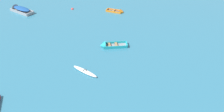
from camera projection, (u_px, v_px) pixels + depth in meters
The scene contains 5 objects.
rowboat_orange_midfield_left at pixel (119, 12), 41.45m from camera, with size 2.91×2.18×0.85m.
rowboat_turquoise_near_left at pixel (108, 46), 32.45m from camera, with size 3.39×1.31×1.11m.
rowboat_grey_center at pixel (19, 9), 41.79m from camera, with size 4.27×4.10×1.33m.
kayak_white_near_right at pixel (85, 71), 27.91m from camera, with size 2.64×2.70×0.31m.
mooring_buoy_between_boats_left at pixel (72, 9), 42.64m from camera, with size 0.44×0.44×0.44m, color red.
Camera 1 is at (-3.49, -0.74, 16.45)m, focal length 42.57 mm.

